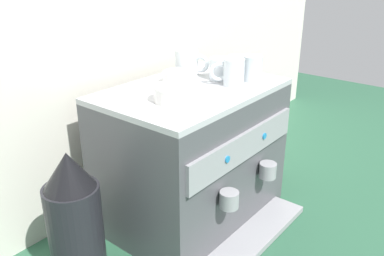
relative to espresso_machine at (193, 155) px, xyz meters
name	(u,v)px	position (x,y,z in m)	size (l,w,h in m)	color
ground_plane	(192,212)	(0.00, 0.00, -0.23)	(4.00, 4.00, 0.00)	#28563D
tiled_backsplash_wall	(127,66)	(0.00, 0.30, 0.26)	(2.80, 0.03, 0.97)	silver
espresso_machine	(193,155)	(0.00, 0.00, 0.00)	(0.59, 0.50, 0.46)	#4C4C51
ceramic_cup_0	(221,69)	(0.14, -0.01, 0.27)	(0.09, 0.10, 0.07)	silver
ceramic_cup_1	(238,65)	(0.22, -0.02, 0.27)	(0.09, 0.06, 0.07)	silver
ceramic_cup_2	(232,72)	(0.10, -0.08, 0.28)	(0.08, 0.10, 0.08)	silver
ceramic_cup_3	(188,62)	(0.12, 0.12, 0.28)	(0.08, 0.12, 0.08)	silver
ceramic_cup_4	(251,68)	(0.18, -0.09, 0.27)	(0.07, 0.11, 0.08)	silver
ceramic_bowl_0	(176,94)	(-0.13, -0.04, 0.25)	(0.13, 0.13, 0.04)	white
ceramic_bowl_1	(180,77)	(0.02, 0.07, 0.25)	(0.11, 0.11, 0.04)	white
coffee_grinder	(74,219)	(-0.44, 0.06, -0.04)	(0.15, 0.15, 0.39)	black
milk_pitcher	(255,153)	(0.43, 0.01, -0.16)	(0.09, 0.09, 0.14)	#B7B7BC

